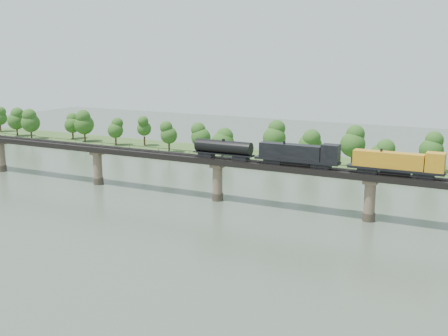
% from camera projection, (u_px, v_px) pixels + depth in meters
% --- Properties ---
extents(ground, '(400.00, 400.00, 0.00)m').
position_uv_depth(ground, '(155.00, 233.00, 123.26)').
color(ground, '#3C4A3A').
rests_on(ground, ground).
extents(far_bank, '(300.00, 24.00, 1.60)m').
position_uv_depth(far_bank, '(290.00, 161.00, 197.24)').
color(far_bank, '#314F1F').
rests_on(far_bank, ground).
extents(bridge, '(236.00, 30.00, 11.50)m').
position_uv_depth(bridge, '(218.00, 180.00, 148.28)').
color(bridge, '#473A2D').
rests_on(bridge, ground).
extents(bridge_superstructure, '(220.00, 4.90, 0.75)m').
position_uv_depth(bridge_superstructure, '(217.00, 157.00, 146.95)').
color(bridge_superstructure, black).
rests_on(bridge_superstructure, bridge).
extents(far_treeline, '(289.06, 17.54, 13.60)m').
position_uv_depth(far_treeline, '(263.00, 139.00, 195.27)').
color(far_treeline, '#382619').
rests_on(far_treeline, far_bank).
extents(freight_train, '(86.08, 3.35, 5.93)m').
position_uv_depth(freight_train, '(362.00, 160.00, 129.77)').
color(freight_train, black).
rests_on(freight_train, bridge).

